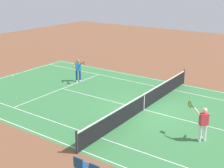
{
  "coord_description": "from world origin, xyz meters",
  "views": [
    {
      "loc": [
        -7.83,
        14.39,
        6.99
      ],
      "look_at": [
        2.62,
        -0.57,
        0.9
      ],
      "focal_mm": 49.29,
      "sensor_mm": 36.0,
      "label": 1
    }
  ],
  "objects_px": {
    "tennis_net": "(144,102)",
    "tennis_player_near": "(78,69)",
    "spectator_chair_3": "(80,165)",
    "tennis_player_far": "(203,122)",
    "tennis_ball": "(123,110)"
  },
  "relations": [
    {
      "from": "tennis_player_far",
      "to": "spectator_chair_3",
      "type": "bearing_deg",
      "value": 62.7
    },
    {
      "from": "tennis_net",
      "to": "spectator_chair_3",
      "type": "relative_size",
      "value": 13.3
    },
    {
      "from": "tennis_player_near",
      "to": "tennis_player_far",
      "type": "xyz_separation_m",
      "value": [
        -10.49,
        3.51,
        0.0
      ]
    },
    {
      "from": "tennis_net",
      "to": "spectator_chair_3",
      "type": "xyz_separation_m",
      "value": [
        -1.21,
        6.97,
        0.03
      ]
    },
    {
      "from": "tennis_net",
      "to": "tennis_player_near",
      "type": "bearing_deg",
      "value": -15.97
    },
    {
      "from": "tennis_ball",
      "to": "spectator_chair_3",
      "type": "xyz_separation_m",
      "value": [
        -2.13,
        6.22,
        0.49
      ]
    },
    {
      "from": "tennis_net",
      "to": "tennis_player_near",
      "type": "xyz_separation_m",
      "value": [
        6.53,
        -1.87,
        0.44
      ]
    },
    {
      "from": "tennis_player_near",
      "to": "tennis_player_far",
      "type": "distance_m",
      "value": 11.06
    },
    {
      "from": "tennis_player_near",
      "to": "tennis_ball",
      "type": "distance_m",
      "value": 6.26
    },
    {
      "from": "tennis_player_far",
      "to": "spectator_chair_3",
      "type": "distance_m",
      "value": 6.01
    },
    {
      "from": "tennis_ball",
      "to": "spectator_chair_3",
      "type": "distance_m",
      "value": 6.59
    },
    {
      "from": "tennis_player_near",
      "to": "spectator_chair_3",
      "type": "relative_size",
      "value": 1.93
    },
    {
      "from": "tennis_player_near",
      "to": "tennis_player_far",
      "type": "height_order",
      "value": "same"
    },
    {
      "from": "spectator_chair_3",
      "to": "tennis_player_far",
      "type": "bearing_deg",
      "value": -117.3
    },
    {
      "from": "tennis_player_far",
      "to": "tennis_player_near",
      "type": "bearing_deg",
      "value": -18.51
    }
  ]
}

